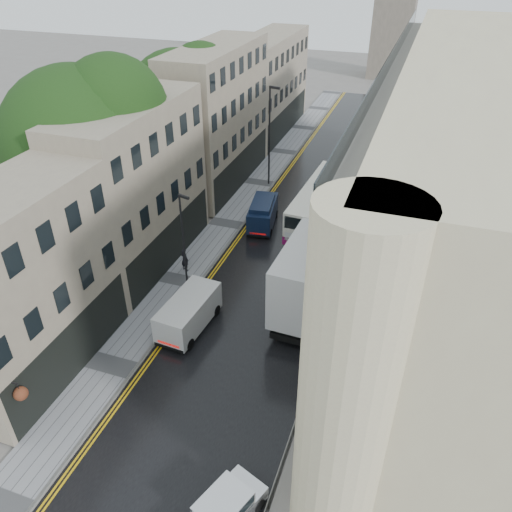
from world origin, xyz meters
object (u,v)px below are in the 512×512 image
Objects in this scene: white_van at (160,326)px; pedestrian at (185,260)px; white_lorry at (279,289)px; navy_van at (249,221)px; tree_far at (180,120)px; lamp_post_far at (269,137)px; cream_bus at (294,217)px; tree_near at (85,168)px; lamp_post_near at (184,246)px.

pedestrian is (-1.77, 6.78, -0.11)m from white_van.
white_lorry is 2.01× the size of navy_van.
tree_far reaches higher than navy_van.
tree_far is 7.95m from lamp_post_far.
cream_bus is at bearing -23.38° from tree_far.
tree_near is 12.47m from navy_van.
tree_far is at bearing 134.31° from navy_van.
white_lorry is at bearing -69.45° from navy_van.
white_lorry is 8.32m from pedestrian.
navy_van is 2.71× the size of pedestrian.
tree_far is 7.42× the size of pedestrian.
navy_van is at bearing 36.75° from tree_near.
tree_near reaches higher than lamp_post_near.
cream_bus is (12.09, 7.90, -5.48)m from tree_near.
pedestrian is (-5.66, -7.49, -0.51)m from cream_bus.
pedestrian is at bearing -81.27° from lamp_post_far.
tree_near is 8.80m from pedestrian.
white_van is 13.00m from navy_van.
tree_near reaches higher than cream_bus.
navy_van is 0.51× the size of lamp_post_far.
white_lorry is 1.31× the size of lamp_post_near.
white_van is at bearing -101.90° from navy_van.
navy_van is 0.65× the size of lamp_post_near.
lamp_post_near is 17.64m from lamp_post_far.
lamp_post_near is (-0.53, 4.56, 2.54)m from white_van.
cream_bus is 1.16× the size of white_lorry.
white_lorry is at bearing -10.35° from tree_near.
white_van is at bearing -75.45° from lamp_post_far.
tree_near is 1.11× the size of tree_far.
tree_near is 15.00m from white_lorry.
white_van is 7.00m from pedestrian.
lamp_post_near is (7.37, -14.80, -2.62)m from tree_far.
pedestrian is (-7.63, 2.98, -1.46)m from white_lorry.
lamp_post_near is at bearing -76.71° from lamp_post_far.
pedestrian is at bearing -120.37° from navy_van.
pedestrian is 3.67m from lamp_post_near.
cream_bus is 14.79m from white_van.
tree_near reaches higher than white_van.
pedestrian is 0.24× the size of lamp_post_near.
tree_far is 1.36× the size of white_lorry.
pedestrian is 15.85m from lamp_post_far.
navy_van is at bearing -36.71° from tree_far.
lamp_post_far is (7.54, 15.81, -2.40)m from tree_near.
white_lorry reaches higher than navy_van.
tree_near is at bearing -143.77° from cream_bus.
white_lorry is at bearing -57.61° from lamp_post_far.
white_van is 2.76× the size of pedestrian.
cream_bus reaches higher than white_van.
tree_far is 1.79× the size of lamp_post_near.
lamp_post_near reaches higher than white_lorry.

